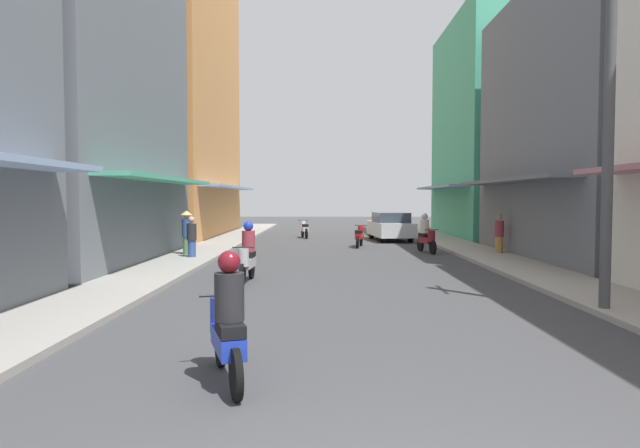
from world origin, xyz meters
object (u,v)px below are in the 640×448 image
object	(u,v)px
motorbike_blue	(227,323)
pedestrian_crossing	(187,231)
motorbike_white	(304,229)
pedestrian_midway	(499,235)
motorbike_maroon	(426,235)
motorbike_red	(360,236)
pedestrian_foreground	(192,239)
motorbike_silver	(247,255)
parked_car	(390,226)
utility_pole	(609,120)

from	to	relation	value
motorbike_blue	pedestrian_crossing	xyz separation A→B (m)	(-3.91, 13.57, 0.27)
motorbike_white	pedestrian_midway	world-z (taller)	pedestrian_midway
motorbike_maroon	motorbike_red	distance (m)	3.57
pedestrian_midway	pedestrian_foreground	world-z (taller)	pedestrian_midway
motorbike_white	motorbike_silver	bearing A→B (deg)	-93.29
motorbike_red	motorbike_maroon	bearing A→B (deg)	-45.70
parked_car	pedestrian_midway	distance (m)	8.08
motorbike_silver	motorbike_red	distance (m)	10.86
motorbike_white	motorbike_blue	size ratio (longest dim) A/B	1.03
motorbike_red	pedestrian_midway	world-z (taller)	pedestrian_midway
parked_car	motorbike_white	bearing A→B (deg)	158.21
parked_car	pedestrian_midway	world-z (taller)	pedestrian_midway
motorbike_blue	parked_car	world-z (taller)	motorbike_blue
motorbike_red	parked_car	bearing A→B (deg)	64.10
pedestrian_foreground	utility_pole	distance (m)	13.58
motorbike_white	motorbike_silver	xyz separation A→B (m)	(-0.91, -15.82, 0.20)
motorbike_white	pedestrian_foreground	world-z (taller)	pedestrian_foreground
pedestrian_crossing	pedestrian_midway	size ratio (longest dim) A/B	1.09
motorbike_red	utility_pole	xyz separation A→B (m)	(3.66, -14.12, 3.12)
parked_car	utility_pole	world-z (taller)	utility_pole
pedestrian_crossing	pedestrian_midway	distance (m)	11.72
parked_car	pedestrian_foreground	bearing A→B (deg)	-131.72
motorbike_blue	motorbike_red	bearing A→B (deg)	81.33
motorbike_silver	motorbike_red	xyz separation A→B (m)	(3.59, 10.25, -0.20)
pedestrian_midway	motorbike_maroon	bearing A→B (deg)	156.93
utility_pole	motorbike_red	bearing A→B (deg)	104.53
motorbike_white	pedestrian_foreground	distance (m)	11.43
motorbike_maroon	pedestrian_crossing	world-z (taller)	pedestrian_crossing
motorbike_maroon	parked_car	size ratio (longest dim) A/B	0.42
motorbike_silver	pedestrian_midway	xyz separation A→B (m)	(8.64, 6.61, 0.08)
motorbike_red	utility_pole	bearing A→B (deg)	-75.47
motorbike_silver	pedestrian_crossing	size ratio (longest dim) A/B	1.05
motorbike_blue	motorbike_silver	xyz separation A→B (m)	(-0.85, 7.71, 0.00)
parked_car	pedestrian_midway	size ratio (longest dim) A/B	2.69
motorbike_red	pedestrian_crossing	world-z (taller)	pedestrian_crossing
motorbike_white	motorbike_red	size ratio (longest dim) A/B	1.00
motorbike_blue	pedestrian_crossing	size ratio (longest dim) A/B	1.01
motorbike_silver	pedestrian_crossing	bearing A→B (deg)	117.52
motorbike_maroon	pedestrian_foreground	bearing A→B (deg)	-162.65
motorbike_maroon	motorbike_silver	bearing A→B (deg)	-128.31
pedestrian_midway	pedestrian_foreground	bearing A→B (deg)	-171.75
pedestrian_crossing	utility_pole	xyz separation A→B (m)	(10.30, -9.73, 2.65)
motorbike_blue	motorbike_red	xyz separation A→B (m)	(2.74, 17.96, -0.20)
motorbike_white	motorbike_silver	distance (m)	15.85
motorbike_red	pedestrian_foreground	bearing A→B (deg)	-139.76
motorbike_maroon	pedestrian_foreground	distance (m)	9.15
motorbike_blue	pedestrian_midway	distance (m)	16.30
motorbike_white	motorbike_maroon	xyz separation A→B (m)	(5.17, -8.13, 0.20)
motorbike_red	utility_pole	world-z (taller)	utility_pole
motorbike_white	parked_car	world-z (taller)	parked_car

